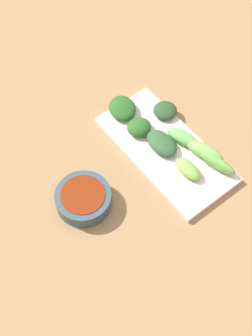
% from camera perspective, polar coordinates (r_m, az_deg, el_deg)
% --- Properties ---
extents(tabletop, '(2.10, 2.10, 0.02)m').
position_cam_1_polar(tabletop, '(0.89, 0.33, -0.37)').
color(tabletop, '#95754A').
rests_on(tabletop, ground).
extents(sauce_bowl, '(0.11, 0.11, 0.03)m').
position_cam_1_polar(sauce_bowl, '(0.83, -5.46, -3.89)').
color(sauce_bowl, '#354B54').
rests_on(sauce_bowl, tabletop).
extents(serving_plate, '(0.14, 0.30, 0.01)m').
position_cam_1_polar(serving_plate, '(0.90, 5.03, 2.39)').
color(serving_plate, silver).
rests_on(serving_plate, tabletop).
extents(broccoli_leafy_0, '(0.05, 0.07, 0.02)m').
position_cam_1_polar(broccoli_leafy_0, '(0.89, 4.59, 3.19)').
color(broccoli_leafy_0, '#2C5630').
rests_on(broccoli_leafy_0, serving_plate).
extents(broccoli_stalk_1, '(0.05, 0.09, 0.03)m').
position_cam_1_polar(broccoli_stalk_1, '(0.89, 9.99, 2.16)').
color(broccoli_stalk_1, '#76B252').
rests_on(broccoli_stalk_1, serving_plate).
extents(broccoli_leafy_2, '(0.05, 0.05, 0.02)m').
position_cam_1_polar(broccoli_leafy_2, '(0.94, 5.02, 7.35)').
color(broccoli_leafy_2, '#244727').
rests_on(broccoli_leafy_2, serving_plate).
extents(broccoli_leafy_3, '(0.06, 0.06, 0.02)m').
position_cam_1_polar(broccoli_leafy_3, '(0.91, 1.69, 5.25)').
color(broccoli_leafy_3, '#265B20').
rests_on(broccoli_leafy_3, serving_plate).
extents(broccoli_stalk_4, '(0.03, 0.06, 0.02)m').
position_cam_1_polar(broccoli_stalk_4, '(0.86, 7.94, -0.13)').
color(broccoli_stalk_4, '#76A846').
rests_on(broccoli_stalk_4, serving_plate).
extents(broccoli_stalk_5, '(0.04, 0.08, 0.03)m').
position_cam_1_polar(broccoli_stalk_5, '(0.88, 11.53, 0.63)').
color(broccoli_stalk_5, '#5FA746').
rests_on(broccoli_stalk_5, serving_plate).
extents(broccoli_leafy_6, '(0.08, 0.08, 0.02)m').
position_cam_1_polar(broccoli_leafy_6, '(0.94, -0.47, 7.68)').
color(broccoli_leafy_6, '#24571F').
rests_on(broccoli_leafy_6, serving_plate).
extents(broccoli_stalk_7, '(0.05, 0.08, 0.02)m').
position_cam_1_polar(broccoli_stalk_7, '(0.90, 7.25, 3.91)').
color(broccoli_stalk_7, '#61BC55').
rests_on(broccoli_stalk_7, serving_plate).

